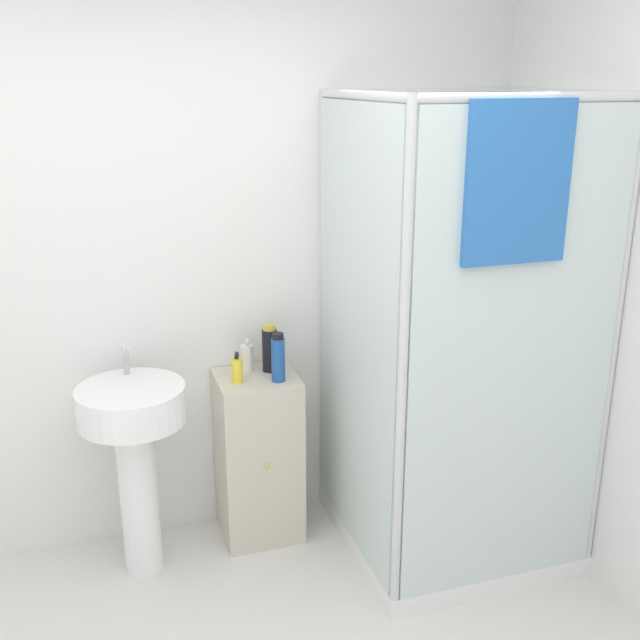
# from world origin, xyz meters

# --- Properties ---
(wall_back) EXTENTS (6.40, 0.06, 2.50)m
(wall_back) POSITION_xyz_m (0.00, 1.70, 1.25)
(wall_back) COLOR white
(wall_back) RESTS_ON ground_plane
(shower_enclosure) EXTENTS (0.94, 0.97, 2.03)m
(shower_enclosure) POSITION_xyz_m (1.13, 1.11, 0.54)
(shower_enclosure) COLOR white
(shower_enclosure) RESTS_ON ground_plane
(vanity_cabinet) EXTENTS (0.36, 0.35, 0.80)m
(vanity_cabinet) POSITION_xyz_m (0.38, 1.50, 0.40)
(vanity_cabinet) COLOR beige
(vanity_cabinet) RESTS_ON ground_plane
(sink) EXTENTS (0.45, 0.45, 1.00)m
(sink) POSITION_xyz_m (-0.18, 1.39, 0.62)
(sink) COLOR white
(sink) RESTS_ON ground_plane
(soap_dispenser) EXTENTS (0.05, 0.05, 0.14)m
(soap_dispenser) POSITION_xyz_m (0.28, 1.46, 0.86)
(soap_dispenser) COLOR yellow
(soap_dispenser) RESTS_ON vanity_cabinet
(shampoo_bottle_tall_black) EXTENTS (0.07, 0.07, 0.22)m
(shampoo_bottle_tall_black) POSITION_xyz_m (0.45, 1.55, 0.91)
(shampoo_bottle_tall_black) COLOR black
(shampoo_bottle_tall_black) RESTS_ON vanity_cabinet
(shampoo_bottle_blue) EXTENTS (0.06, 0.06, 0.22)m
(shampoo_bottle_blue) POSITION_xyz_m (0.46, 1.42, 0.91)
(shampoo_bottle_blue) COLOR #1E4C93
(shampoo_bottle_blue) RESTS_ON vanity_cabinet
(lotion_bottle_white) EXTENTS (0.05, 0.06, 0.16)m
(lotion_bottle_white) POSITION_xyz_m (0.35, 1.58, 0.87)
(lotion_bottle_white) COLOR white
(lotion_bottle_white) RESTS_ON vanity_cabinet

